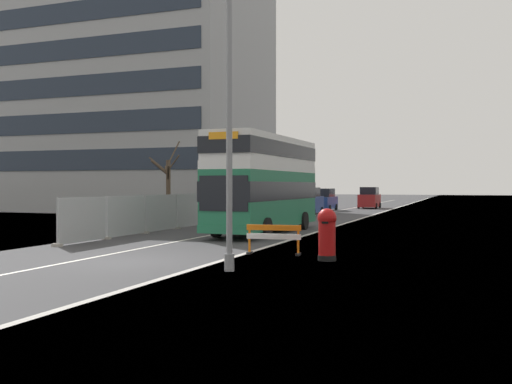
{
  "coord_description": "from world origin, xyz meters",
  "views": [
    {
      "loc": [
        10.47,
        -16.42,
        2.5
      ],
      "look_at": [
        1.49,
        7.83,
        2.2
      ],
      "focal_mm": 41.02,
      "sensor_mm": 36.0,
      "label": 1
    }
  ],
  "objects_px": {
    "car_oncoming_near": "(307,202)",
    "car_receding_far": "(369,198)",
    "red_pillar_postbox": "(327,232)",
    "car_receding_mid": "(324,200)",
    "lamppost_foreground": "(229,129)",
    "roadworks_barrier": "(274,236)",
    "double_decker_bus": "(265,182)"
  },
  "relations": [
    {
      "from": "red_pillar_postbox",
      "to": "double_decker_bus",
      "type": "bearing_deg",
      "value": 119.9
    },
    {
      "from": "roadworks_barrier",
      "to": "lamppost_foreground",
      "type": "bearing_deg",
      "value": -89.0
    },
    {
      "from": "car_oncoming_near",
      "to": "car_receding_far",
      "type": "distance_m",
      "value": 15.56
    },
    {
      "from": "car_receding_far",
      "to": "double_decker_bus",
      "type": "bearing_deg",
      "value": -89.63
    },
    {
      "from": "double_decker_bus",
      "to": "car_oncoming_near",
      "type": "distance_m",
      "value": 19.55
    },
    {
      "from": "red_pillar_postbox",
      "to": "car_receding_far",
      "type": "distance_m",
      "value": 44.83
    },
    {
      "from": "car_oncoming_near",
      "to": "car_receding_mid",
      "type": "height_order",
      "value": "car_oncoming_near"
    },
    {
      "from": "car_receding_mid",
      "to": "lamppost_foreground",
      "type": "bearing_deg",
      "value": -80.09
    },
    {
      "from": "lamppost_foreground",
      "to": "car_receding_mid",
      "type": "relative_size",
      "value": 1.91
    },
    {
      "from": "lamppost_foreground",
      "to": "roadworks_barrier",
      "type": "height_order",
      "value": "lamppost_foreground"
    },
    {
      "from": "red_pillar_postbox",
      "to": "car_oncoming_near",
      "type": "relative_size",
      "value": 0.39
    },
    {
      "from": "car_oncoming_near",
      "to": "car_receding_mid",
      "type": "distance_m",
      "value": 8.31
    },
    {
      "from": "double_decker_bus",
      "to": "lamppost_foreground",
      "type": "xyz_separation_m",
      "value": [
        3.56,
        -13.18,
        1.46
      ]
    },
    {
      "from": "car_receding_mid",
      "to": "car_receding_far",
      "type": "xyz_separation_m",
      "value": [
        3.34,
        7.03,
        0.06
      ]
    },
    {
      "from": "red_pillar_postbox",
      "to": "roadworks_barrier",
      "type": "distance_m",
      "value": 2.4
    },
    {
      "from": "roadworks_barrier",
      "to": "car_receding_mid",
      "type": "bearing_deg",
      "value": 100.93
    },
    {
      "from": "roadworks_barrier",
      "to": "car_receding_far",
      "type": "height_order",
      "value": "car_receding_far"
    },
    {
      "from": "car_receding_far",
      "to": "red_pillar_postbox",
      "type": "bearing_deg",
      "value": -82.44
    },
    {
      "from": "red_pillar_postbox",
      "to": "roadworks_barrier",
      "type": "height_order",
      "value": "red_pillar_postbox"
    },
    {
      "from": "lamppost_foreground",
      "to": "car_oncoming_near",
      "type": "distance_m",
      "value": 33.23
    },
    {
      "from": "lamppost_foreground",
      "to": "red_pillar_postbox",
      "type": "bearing_deg",
      "value": 57.48
    },
    {
      "from": "double_decker_bus",
      "to": "car_receding_far",
      "type": "height_order",
      "value": "double_decker_bus"
    },
    {
      "from": "car_oncoming_near",
      "to": "car_receding_far",
      "type": "xyz_separation_m",
      "value": [
        2.76,
        15.32,
        -0.01
      ]
    },
    {
      "from": "red_pillar_postbox",
      "to": "car_receding_mid",
      "type": "xyz_separation_m",
      "value": [
        -9.23,
        37.41,
        0.06
      ]
    },
    {
      "from": "red_pillar_postbox",
      "to": "car_receding_far",
      "type": "height_order",
      "value": "car_receding_far"
    },
    {
      "from": "lamppost_foreground",
      "to": "red_pillar_postbox",
      "type": "height_order",
      "value": "lamppost_foreground"
    },
    {
      "from": "roadworks_barrier",
      "to": "car_oncoming_near",
      "type": "bearing_deg",
      "value": 102.93
    },
    {
      "from": "lamppost_foreground",
      "to": "car_receding_far",
      "type": "relative_size",
      "value": 2.12
    },
    {
      "from": "lamppost_foreground",
      "to": "red_pillar_postbox",
      "type": "distance_m",
      "value": 5.05
    },
    {
      "from": "roadworks_barrier",
      "to": "car_receding_far",
      "type": "xyz_separation_m",
      "value": [
        -3.71,
        43.49,
        0.38
      ]
    },
    {
      "from": "double_decker_bus",
      "to": "red_pillar_postbox",
      "type": "bearing_deg",
      "value": -60.1
    },
    {
      "from": "lamppost_foreground",
      "to": "roadworks_barrier",
      "type": "bearing_deg",
      "value": 91.0
    }
  ]
}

